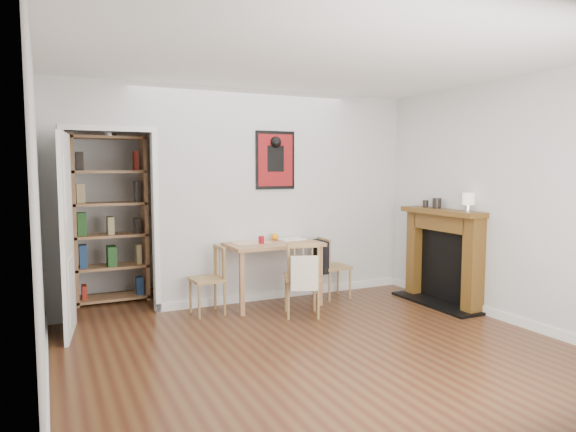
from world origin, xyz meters
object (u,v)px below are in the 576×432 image
orange_fruit (275,237)px  mantel_lamp (468,200)px  bookshelf (110,220)px  dining_table (272,250)px  red_glass (261,240)px  chair_left (207,280)px  notebook (291,239)px  fireplace (444,254)px  ceramic_jar_b (426,204)px  chair_front (302,278)px  chair_right (333,267)px  ceramic_jar_a (437,203)px

orange_fruit → mantel_lamp: mantel_lamp is taller
bookshelf → orange_fruit: size_ratio=23.94×
dining_table → red_glass: (-0.16, -0.04, 0.14)m
chair_left → notebook: 1.20m
dining_table → fireplace: (1.91, -0.85, -0.06)m
chair_left → notebook: size_ratio=2.39×
chair_left → ceramic_jar_b: (2.74, -0.44, 0.82)m
mantel_lamp → ceramic_jar_b: (-0.00, 0.72, -0.09)m
chair_front → orange_fruit: (-0.00, 0.73, 0.37)m
chair_right → chair_left: bearing=-179.0°
chair_front → red_glass: size_ratio=9.54×
chair_right → notebook: 0.66m
notebook → ceramic_jar_a: ceramic_jar_a is taller
chair_right → orange_fruit: (-0.72, 0.18, 0.40)m
chair_right → ceramic_jar_b: (1.08, -0.47, 0.80)m
dining_table → red_glass: 0.21m
fireplace → orange_fruit: 2.07m
chair_right → orange_fruit: size_ratio=9.01×
chair_left → bookshelf: size_ratio=0.38×
chair_right → fireplace: size_ratio=0.62×
chair_front → ceramic_jar_a: ceramic_jar_a is taller
red_glass → ceramic_jar_a: bearing=-18.0°
dining_table → chair_front: chair_front is taller
orange_fruit → notebook: size_ratio=0.27×
red_glass → chair_left: bearing=-178.2°
chair_front → mantel_lamp: 2.09m
chair_right → fireplace: bearing=-37.1°
chair_right → fireplace: 1.37m
mantel_lamp → bookshelf: bearing=148.5°
bookshelf → mantel_lamp: (3.64, -2.23, 0.27)m
red_glass → ceramic_jar_b: 2.15m
mantel_lamp → ceramic_jar_b: 0.73m
mantel_lamp → ceramic_jar_a: (-0.00, 0.51, -0.07)m
red_glass → orange_fruit: red_glass is taller
dining_table → mantel_lamp: mantel_lamp is taller
mantel_lamp → chair_right: bearing=132.2°
red_glass → notebook: size_ratio=0.27×
dining_table → notebook: notebook is taller
chair_right → notebook: bearing=166.5°
dining_table → mantel_lamp: size_ratio=5.25×
dining_table → red_glass: red_glass is taller
chair_left → chair_right: chair_right is taller
bookshelf → red_glass: 1.91m
dining_table → ceramic_jar_a: bearing=-20.5°
ceramic_jar_b → chair_left: bearing=170.9°
ceramic_jar_a → chair_front: bearing=176.0°
chair_left → bookshelf: bookshelf is taller
dining_table → ceramic_jar_b: 2.04m
dining_table → chair_front: 0.64m
chair_right → red_glass: red_glass is taller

